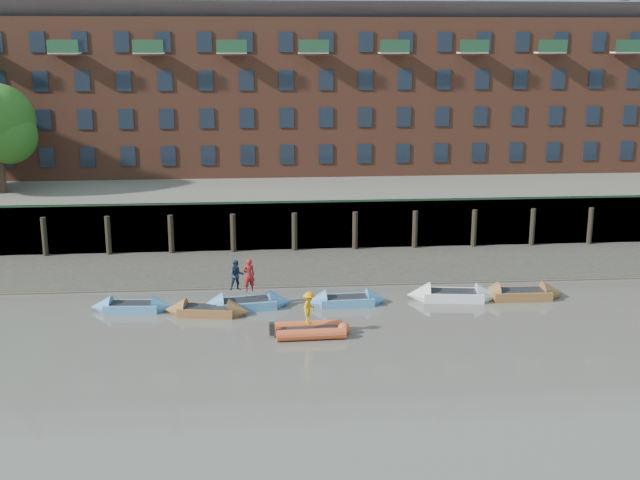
{
  "coord_description": "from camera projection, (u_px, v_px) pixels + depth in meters",
  "views": [
    {
      "loc": [
        -4.63,
        -29.21,
        13.56
      ],
      "look_at": [
        -1.15,
        12.0,
        3.2
      ],
      "focal_mm": 45.0,
      "sensor_mm": 36.0,
      "label": 1
    }
  ],
  "objects": [
    {
      "name": "person_rower_b",
      "position": [
        237.0,
        275.0,
        41.36
      ],
      "size": [
        0.87,
        0.74,
        1.6
      ],
      "primitive_type": "imported",
      "rotation": [
        0.0,
        0.0,
        0.18
      ],
      "color": "#19233F",
      "rests_on": "rowboat_3"
    },
    {
      "name": "rib_tender",
      "position": [
        313.0,
        330.0,
        37.75
      ],
      "size": [
        3.57,
        1.78,
        0.61
      ],
      "rotation": [
        0.0,
        0.0,
        0.04
      ],
      "color": "#CD4C24",
      "rests_on": "ground"
    },
    {
      "name": "mud_band",
      "position": [
        336.0,
        283.0,
        46.02
      ],
      "size": [
        110.0,
        1.6,
        0.1
      ],
      "primitive_type": "cube",
      "color": "#4C4336",
      "rests_on": "ground"
    },
    {
      "name": "apartment_terrace",
      "position": [
        308.0,
        49.0,
        64.55
      ],
      "size": [
        80.6,
        15.56,
        20.98
      ],
      "color": "brown",
      "rests_on": "bank_terrace"
    },
    {
      "name": "river_wall",
      "position": [
        324.0,
        225.0,
        53.15
      ],
      "size": [
        110.0,
        1.23,
        3.3
      ],
      "color": "#2D2A26",
      "rests_on": "ground"
    },
    {
      "name": "ground",
      "position": [
        374.0,
        390.0,
        31.91
      ],
      "size": [
        220.0,
        220.0,
        0.0
      ],
      "primitive_type": "plane",
      "color": "#5E5951",
      "rests_on": "ground"
    },
    {
      "name": "rowboat_4",
      "position": [
        346.0,
        301.0,
        42.14
      ],
      "size": [
        4.45,
        1.5,
        1.27
      ],
      "rotation": [
        0.0,
        0.0,
        0.05
      ],
      "color": "#4D86B9",
      "rests_on": "ground"
    },
    {
      "name": "bank_terrace",
      "position": [
        309.0,
        188.0,
        66.32
      ],
      "size": [
        110.0,
        28.0,
        3.2
      ],
      "primitive_type": "cube",
      "color": "#5E594D",
      "rests_on": "ground"
    },
    {
      "name": "rowboat_1",
      "position": [
        132.0,
        307.0,
        41.18
      ],
      "size": [
        4.33,
        1.55,
        1.23
      ],
      "rotation": [
        0.0,
        0.0,
        -0.07
      ],
      "color": "#4D86B9",
      "rests_on": "ground"
    },
    {
      "name": "rowboat_2",
      "position": [
        207.0,
        311.0,
        40.57
      ],
      "size": [
        4.54,
        2.02,
        1.27
      ],
      "rotation": [
        0.0,
        0.0,
        -0.18
      ],
      "color": "brown",
      "rests_on": "ground"
    },
    {
      "name": "rowboat_6",
      "position": [
        520.0,
        294.0,
        43.14
      ],
      "size": [
        4.89,
        1.5,
        1.41
      ],
      "rotation": [
        0.0,
        0.0,
        -0.02
      ],
      "color": "brown",
      "rests_on": "ground"
    },
    {
      "name": "rowboat_5",
      "position": [
        453.0,
        295.0,
        42.92
      ],
      "size": [
        5.07,
        2.07,
        1.43
      ],
      "rotation": [
        0.0,
        0.0,
        -0.13
      ],
      "color": "silver",
      "rests_on": "ground"
    },
    {
      "name": "foreshore",
      "position": [
        330.0,
        266.0,
        49.31
      ],
      "size": [
        110.0,
        8.0,
        0.5
      ],
      "primitive_type": "cube",
      "color": "#3D382F",
      "rests_on": "ground"
    },
    {
      "name": "person_rower_a",
      "position": [
        249.0,
        275.0,
        41.21
      ],
      "size": [
        0.72,
        0.57,
        1.73
      ],
      "primitive_type": "imported",
      "rotation": [
        0.0,
        0.0,
        3.42
      ],
      "color": "maroon",
      "rests_on": "rowboat_3"
    },
    {
      "name": "rowboat_3",
      "position": [
        246.0,
        304.0,
        41.53
      ],
      "size": [
        4.93,
        2.06,
        1.39
      ],
      "rotation": [
        0.0,
        0.0,
        0.14
      ],
      "color": "#4D86B9",
      "rests_on": "ground"
    },
    {
      "name": "person_rib_crew",
      "position": [
        309.0,
        308.0,
        37.5
      ],
      "size": [
        0.95,
        1.17,
        1.57
      ],
      "primitive_type": "imported",
      "rotation": [
        0.0,
        0.0,
        1.14
      ],
      "color": "orange",
      "rests_on": "rib_tender"
    }
  ]
}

